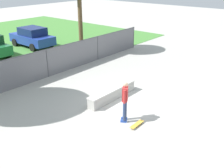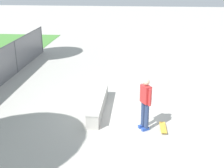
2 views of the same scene
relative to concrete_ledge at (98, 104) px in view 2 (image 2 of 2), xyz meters
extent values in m
plane|color=#ADAAA3|center=(-0.12, -1.11, -0.28)|extent=(80.00, 80.00, 0.00)
cube|color=#A8A59E|center=(0.00, 0.00, -0.03)|extent=(3.13, 0.45, 0.50)
cube|color=beige|center=(0.00, 0.00, 0.25)|extent=(3.17, 0.49, 0.06)
cube|color=#2647A5|center=(-1.43, -1.80, -0.23)|extent=(0.23, 0.28, 0.10)
cube|color=#2647A5|center=(-1.25, -1.69, -0.23)|extent=(0.23, 0.28, 0.10)
cylinder|color=navy|center=(-1.42, -1.83, 0.26)|extent=(0.15, 0.15, 0.88)
cylinder|color=navy|center=(-1.23, -1.71, 0.26)|extent=(0.15, 0.15, 0.88)
cube|color=red|center=(-1.32, -1.77, 1.00)|extent=(0.44, 0.39, 0.60)
cylinder|color=red|center=(-1.54, -1.90, 0.98)|extent=(0.10, 0.10, 0.58)
cylinder|color=red|center=(-1.11, -1.64, 0.98)|extent=(0.10, 0.10, 0.58)
sphere|color=beige|center=(-1.32, -1.77, 1.43)|extent=(0.22, 0.22, 0.22)
cube|color=gold|center=(-1.31, -2.41, -0.20)|extent=(0.80, 0.21, 0.02)
cube|color=#B2B2B7|center=(-1.04, -2.40, -0.22)|extent=(0.06, 0.14, 0.02)
cube|color=#B2B2B7|center=(-1.58, -2.41, -0.22)|extent=(0.06, 0.14, 0.02)
cylinder|color=silver|center=(-1.04, -2.49, -0.26)|extent=(0.05, 0.03, 0.05)
cylinder|color=silver|center=(-1.04, -2.32, -0.26)|extent=(0.05, 0.03, 0.05)
cylinder|color=silver|center=(-1.58, -2.49, -0.26)|extent=(0.05, 0.03, 0.05)
cylinder|color=silver|center=(-1.59, -2.32, -0.26)|extent=(0.05, 0.03, 0.05)
cylinder|color=#4C4C51|center=(4.34, 4.94, 0.58)|extent=(0.07, 0.07, 1.73)
cylinder|color=#4C4C51|center=(8.80, 4.94, 0.58)|extent=(0.07, 0.07, 1.73)
camera|label=1|loc=(-9.18, -7.56, 5.55)|focal=42.15mm
camera|label=2|loc=(-10.44, -1.46, 4.70)|focal=47.86mm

